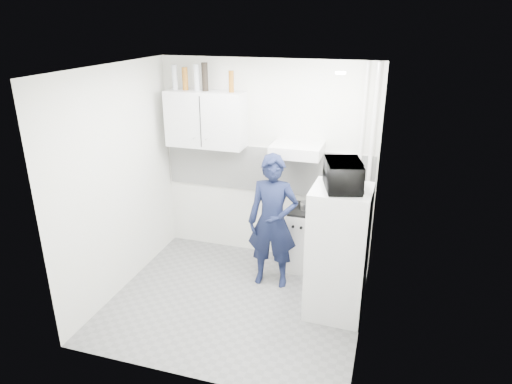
# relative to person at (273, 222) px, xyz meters

# --- Properties ---
(floor) EXTENTS (2.80, 2.80, 0.00)m
(floor) POSITION_rel_person_xyz_m (-0.29, -0.52, -0.81)
(floor) COLOR #5F5F5F
(floor) RESTS_ON ground
(ceiling) EXTENTS (2.80, 2.80, 0.00)m
(ceiling) POSITION_rel_person_xyz_m (-0.29, -0.52, 1.79)
(ceiling) COLOR white
(ceiling) RESTS_ON wall_back
(wall_back) EXTENTS (2.80, 0.00, 2.80)m
(wall_back) POSITION_rel_person_xyz_m (-0.29, 0.73, 0.49)
(wall_back) COLOR silver
(wall_back) RESTS_ON floor
(wall_left) EXTENTS (0.00, 2.60, 2.60)m
(wall_left) POSITION_rel_person_xyz_m (-1.69, -0.52, 0.49)
(wall_left) COLOR silver
(wall_left) RESTS_ON floor
(wall_right) EXTENTS (0.00, 2.60, 2.60)m
(wall_right) POSITION_rel_person_xyz_m (1.11, -0.52, 0.49)
(wall_right) COLOR silver
(wall_right) RESTS_ON floor
(person) EXTENTS (0.62, 0.43, 1.62)m
(person) POSITION_rel_person_xyz_m (0.00, 0.00, 0.00)
(person) COLOR black
(person) RESTS_ON floor
(stove) EXTENTS (0.49, 0.49, 0.79)m
(stove) POSITION_rel_person_xyz_m (0.35, 0.48, -0.42)
(stove) COLOR silver
(stove) RESTS_ON floor
(fridge) EXTENTS (0.62, 0.62, 1.45)m
(fridge) POSITION_rel_person_xyz_m (0.81, -0.37, -0.09)
(fridge) COLOR silver
(fridge) RESTS_ON floor
(stove_top) EXTENTS (0.47, 0.47, 0.03)m
(stove_top) POSITION_rel_person_xyz_m (0.35, 0.48, -0.01)
(stove_top) COLOR black
(stove_top) RESTS_ON stove
(saucepan) EXTENTS (0.16, 0.16, 0.09)m
(saucepan) POSITION_rel_person_xyz_m (0.31, 0.48, 0.05)
(saucepan) COLOR silver
(saucepan) RESTS_ON stove_top
(microwave) EXTENTS (0.58, 0.47, 0.28)m
(microwave) POSITION_rel_person_xyz_m (0.81, -0.37, 0.78)
(microwave) COLOR black
(microwave) RESTS_ON fridge
(bottle_a) EXTENTS (0.07, 0.07, 0.30)m
(bottle_a) POSITION_rel_person_xyz_m (-1.44, 0.56, 1.54)
(bottle_a) COLOR #B2B7BC
(bottle_a) RESTS_ON upper_cabinet
(bottle_b) EXTENTS (0.07, 0.07, 0.28)m
(bottle_b) POSITION_rel_person_xyz_m (-1.30, 0.56, 1.53)
(bottle_b) COLOR brown
(bottle_b) RESTS_ON upper_cabinet
(bottle_c) EXTENTS (0.08, 0.08, 0.32)m
(bottle_c) POSITION_rel_person_xyz_m (-1.14, 0.56, 1.55)
(bottle_c) COLOR #B2B7BC
(bottle_c) RESTS_ON upper_cabinet
(bottle_d) EXTENTS (0.08, 0.08, 0.34)m
(bottle_d) POSITION_rel_person_xyz_m (-1.03, 0.56, 1.56)
(bottle_d) COLOR black
(bottle_d) RESTS_ON upper_cabinet
(bottle_e) EXTENTS (0.06, 0.06, 0.26)m
(bottle_e) POSITION_rel_person_xyz_m (-0.69, 0.56, 1.52)
(bottle_e) COLOR brown
(bottle_e) RESTS_ON upper_cabinet
(upper_cabinet) EXTENTS (1.00, 0.35, 0.70)m
(upper_cabinet) POSITION_rel_person_xyz_m (-1.04, 0.56, 1.04)
(upper_cabinet) COLOR silver
(upper_cabinet) RESTS_ON wall_back
(range_hood) EXTENTS (0.60, 0.50, 0.14)m
(range_hood) POSITION_rel_person_xyz_m (0.16, 0.48, 0.76)
(range_hood) COLOR silver
(range_hood) RESTS_ON wall_back
(backsplash) EXTENTS (2.74, 0.03, 0.60)m
(backsplash) POSITION_rel_person_xyz_m (-0.29, 0.72, 0.39)
(backsplash) COLOR white
(backsplash) RESTS_ON wall_back
(pipe_a) EXTENTS (0.05, 0.05, 2.60)m
(pipe_a) POSITION_rel_person_xyz_m (1.01, 0.65, 0.49)
(pipe_a) COLOR silver
(pipe_a) RESTS_ON floor
(pipe_b) EXTENTS (0.04, 0.04, 2.60)m
(pipe_b) POSITION_rel_person_xyz_m (0.89, 0.65, 0.49)
(pipe_b) COLOR silver
(pipe_b) RESTS_ON floor
(ceiling_spot_fixture) EXTENTS (0.10, 0.10, 0.02)m
(ceiling_spot_fixture) POSITION_rel_person_xyz_m (0.71, -0.32, 1.76)
(ceiling_spot_fixture) COLOR white
(ceiling_spot_fixture) RESTS_ON ceiling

